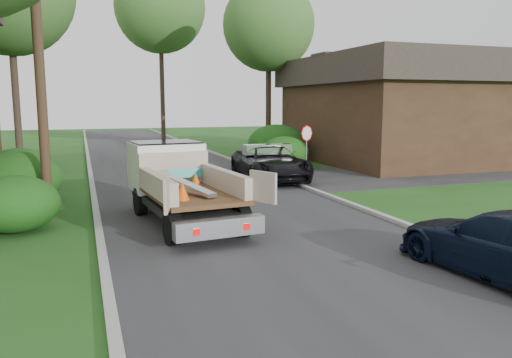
{
  "coord_description": "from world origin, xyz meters",
  "views": [
    {
      "loc": [
        -4.41,
        -11.55,
        3.44
      ],
      "look_at": [
        0.46,
        2.37,
        1.2
      ],
      "focal_mm": 35.0,
      "sensor_mm": 36.0,
      "label": 1
    }
  ],
  "objects_px": {
    "tree_right_far": "(269,25)",
    "black_pickup": "(270,163)",
    "utility_pole": "(39,44)",
    "stop_sign": "(306,140)",
    "house_right": "(391,108)",
    "flatbed_truck": "(176,178)",
    "navy_suv": "(506,244)",
    "tree_center_far": "(160,8)"
  },
  "relations": [
    {
      "from": "tree_right_far",
      "to": "black_pickup",
      "type": "relative_size",
      "value": 2.05
    },
    {
      "from": "utility_pole",
      "to": "black_pickup",
      "type": "height_order",
      "value": "utility_pole"
    },
    {
      "from": "black_pickup",
      "to": "stop_sign",
      "type": "bearing_deg",
      "value": -10.38
    },
    {
      "from": "stop_sign",
      "to": "house_right",
      "type": "distance_m",
      "value": 9.37
    },
    {
      "from": "flatbed_truck",
      "to": "black_pickup",
      "type": "distance_m",
      "value": 8.22
    },
    {
      "from": "navy_suv",
      "to": "stop_sign",
      "type": "bearing_deg",
      "value": -102.88
    },
    {
      "from": "utility_pole",
      "to": "tree_center_far",
      "type": "xyz_separation_m",
      "value": [
        7.48,
        25.02,
        5.81
      ]
    },
    {
      "from": "utility_pole",
      "to": "tree_right_far",
      "type": "bearing_deg",
      "value": 49.16
    },
    {
      "from": "flatbed_truck",
      "to": "utility_pole",
      "type": "bearing_deg",
      "value": 148.86
    },
    {
      "from": "house_right",
      "to": "navy_suv",
      "type": "height_order",
      "value": "house_right"
    },
    {
      "from": "stop_sign",
      "to": "tree_right_far",
      "type": "height_order",
      "value": "tree_right_far"
    },
    {
      "from": "house_right",
      "to": "tree_right_far",
      "type": "height_order",
      "value": "tree_right_far"
    },
    {
      "from": "stop_sign",
      "to": "utility_pole",
      "type": "height_order",
      "value": "utility_pole"
    },
    {
      "from": "utility_pole",
      "to": "tree_center_far",
      "type": "relative_size",
      "value": 0.68
    },
    {
      "from": "utility_pole",
      "to": "navy_suv",
      "type": "distance_m",
      "value": 13.53
    },
    {
      "from": "utility_pole",
      "to": "house_right",
      "type": "relative_size",
      "value": 0.77
    },
    {
      "from": "tree_right_far",
      "to": "tree_center_far",
      "type": "bearing_deg",
      "value": 118.81
    },
    {
      "from": "house_right",
      "to": "tree_center_far",
      "type": "height_order",
      "value": "tree_center_far"
    },
    {
      "from": "house_right",
      "to": "black_pickup",
      "type": "relative_size",
      "value": 2.31
    },
    {
      "from": "house_right",
      "to": "tree_center_far",
      "type": "relative_size",
      "value": 0.89
    },
    {
      "from": "black_pickup",
      "to": "navy_suv",
      "type": "bearing_deg",
      "value": -86.88
    },
    {
      "from": "house_right",
      "to": "tree_right_far",
      "type": "bearing_deg",
      "value": 132.51
    },
    {
      "from": "tree_center_far",
      "to": "navy_suv",
      "type": "bearing_deg",
      "value": -87.65
    },
    {
      "from": "utility_pole",
      "to": "flatbed_truck",
      "type": "xyz_separation_m",
      "value": [
        3.68,
        -1.75,
        -3.95
      ]
    },
    {
      "from": "flatbed_truck",
      "to": "tree_right_far",
      "type": "bearing_deg",
      "value": 55.32
    },
    {
      "from": "tree_right_far",
      "to": "tree_center_far",
      "type": "height_order",
      "value": "tree_center_far"
    },
    {
      "from": "tree_right_far",
      "to": "black_pickup",
      "type": "distance_m",
      "value": 13.66
    },
    {
      "from": "utility_pole",
      "to": "black_pickup",
      "type": "xyz_separation_m",
      "value": [
        9.08,
        4.43,
        -4.4
      ]
    },
    {
      "from": "house_right",
      "to": "tree_right_far",
      "type": "distance_m",
      "value": 9.72
    },
    {
      "from": "stop_sign",
      "to": "flatbed_truck",
      "type": "relative_size",
      "value": 0.4
    },
    {
      "from": "house_right",
      "to": "flatbed_truck",
      "type": "xyz_separation_m",
      "value": [
        -14.8,
        -10.77,
        -1.94
      ]
    },
    {
      "from": "utility_pole",
      "to": "tree_right_far",
      "type": "xyz_separation_m",
      "value": [
        12.98,
        15.02,
        3.31
      ]
    },
    {
      "from": "black_pickup",
      "to": "flatbed_truck",
      "type": "bearing_deg",
      "value": -127.18
    },
    {
      "from": "tree_center_far",
      "to": "navy_suv",
      "type": "height_order",
      "value": "tree_center_far"
    },
    {
      "from": "stop_sign",
      "to": "flatbed_truck",
      "type": "xyz_separation_m",
      "value": [
        -7.0,
        -5.77,
        -0.56
      ]
    },
    {
      "from": "tree_center_far",
      "to": "flatbed_truck",
      "type": "bearing_deg",
      "value": -98.08
    },
    {
      "from": "tree_center_far",
      "to": "black_pickup",
      "type": "xyz_separation_m",
      "value": [
        1.6,
        -20.59,
        -10.2
      ]
    },
    {
      "from": "utility_pole",
      "to": "black_pickup",
      "type": "distance_m",
      "value": 11.02
    },
    {
      "from": "tree_center_far",
      "to": "navy_suv",
      "type": "relative_size",
      "value": 3.08
    },
    {
      "from": "flatbed_truck",
      "to": "black_pickup",
      "type": "height_order",
      "value": "flatbed_truck"
    },
    {
      "from": "tree_center_far",
      "to": "stop_sign",
      "type": "bearing_deg",
      "value": -81.34
    },
    {
      "from": "stop_sign",
      "to": "house_right",
      "type": "relative_size",
      "value": 0.19
    }
  ]
}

